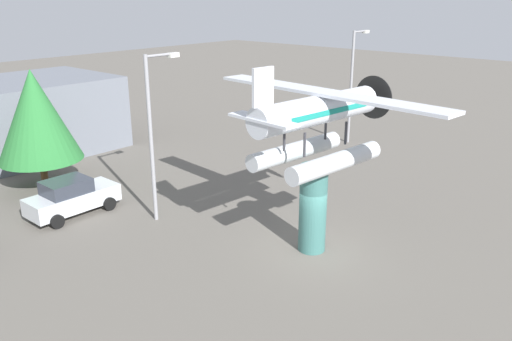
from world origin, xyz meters
name	(u,v)px	position (x,y,z in m)	size (l,w,h in m)	color
ground_plane	(311,249)	(0.00, 0.00, 0.00)	(140.00, 140.00, 0.00)	#605B54
display_pedestal	(313,208)	(0.00, 0.00, 1.81)	(1.10, 1.10, 3.63)	#386B66
floatplane_monument	(318,122)	(0.13, -0.01, 5.30)	(7.01, 10.46, 4.00)	silver
car_mid_silver	(71,197)	(-4.49, 10.56, 0.88)	(4.20, 2.02, 1.76)	silver
streetlight_primary	(154,126)	(-2.08, 7.13, 4.38)	(1.84, 0.28, 7.50)	gray
streetlight_secondary	(353,79)	(15.00, 7.35, 4.42)	(1.84, 0.28, 7.58)	gray
storefront_building	(28,116)	(-0.70, 22.00, 2.35)	(10.24, 7.87, 4.71)	slate
tree_east	(36,116)	(-3.63, 14.77, 3.97)	(4.25, 4.25, 6.34)	brown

